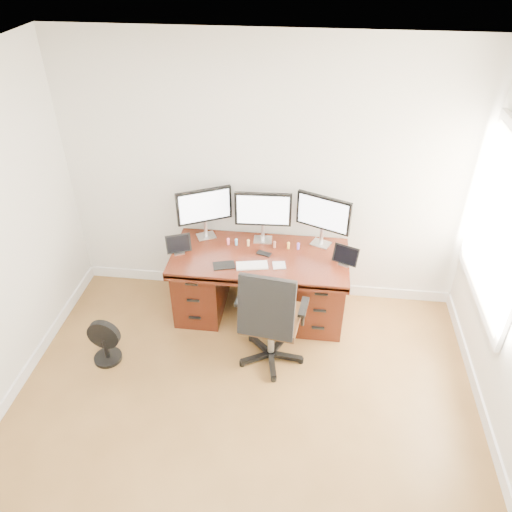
# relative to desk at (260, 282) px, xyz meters

# --- Properties ---
(ground) EXTENTS (4.50, 4.50, 0.00)m
(ground) POSITION_rel_desk_xyz_m (0.00, -1.83, -0.40)
(ground) COLOR brown
(ground) RESTS_ON ground
(back_wall) EXTENTS (4.00, 0.10, 2.70)m
(back_wall) POSITION_rel_desk_xyz_m (0.00, 0.42, 0.95)
(back_wall) COLOR white
(back_wall) RESTS_ON ground
(desk) EXTENTS (1.70, 0.80, 0.75)m
(desk) POSITION_rel_desk_xyz_m (0.00, 0.00, 0.00)
(desk) COLOR #42180D
(desk) RESTS_ON ground
(office_chair) EXTENTS (0.65, 0.65, 1.09)m
(office_chair) POSITION_rel_desk_xyz_m (0.17, -0.68, -0.04)
(office_chair) COLOR black
(office_chair) RESTS_ON ground
(floor_fan) EXTENTS (0.31, 0.26, 0.45)m
(floor_fan) POSITION_rel_desk_xyz_m (-1.34, -0.83, -0.19)
(floor_fan) COLOR black
(floor_fan) RESTS_ON ground
(monitor_left) EXTENTS (0.51, 0.28, 0.53)m
(monitor_left) POSITION_rel_desk_xyz_m (-0.58, 0.24, 0.68)
(monitor_left) COLOR silver
(monitor_left) RESTS_ON desk
(monitor_center) EXTENTS (0.55, 0.15, 0.53)m
(monitor_center) POSITION_rel_desk_xyz_m (0.00, 0.24, 0.68)
(monitor_center) COLOR silver
(monitor_center) RESTS_ON desk
(monitor_right) EXTENTS (0.52, 0.25, 0.53)m
(monitor_right) POSITION_rel_desk_xyz_m (0.58, 0.24, 0.68)
(monitor_right) COLOR silver
(monitor_right) RESTS_ON desk
(tablet_left) EXTENTS (0.25, 0.16, 0.19)m
(tablet_left) POSITION_rel_desk_xyz_m (-0.78, -0.08, 0.43)
(tablet_left) COLOR silver
(tablet_left) RESTS_ON desk
(tablet_right) EXTENTS (0.25, 0.16, 0.19)m
(tablet_right) POSITION_rel_desk_xyz_m (0.81, -0.08, 0.43)
(tablet_right) COLOR silver
(tablet_right) RESTS_ON desk
(keyboard) EXTENTS (0.31, 0.18, 0.01)m
(keyboard) POSITION_rel_desk_xyz_m (-0.05, -0.22, 0.36)
(keyboard) COLOR white
(keyboard) RESTS_ON desk
(trackpad) EXTENTS (0.14, 0.14, 0.01)m
(trackpad) POSITION_rel_desk_xyz_m (0.20, -0.18, 0.35)
(trackpad) COLOR #B9BBC0
(trackpad) RESTS_ON desk
(drawing_tablet) EXTENTS (0.23, 0.18, 0.01)m
(drawing_tablet) POSITION_rel_desk_xyz_m (-0.31, -0.24, 0.35)
(drawing_tablet) COLOR black
(drawing_tablet) RESTS_ON desk
(phone) EXTENTS (0.15, 0.11, 0.01)m
(phone) POSITION_rel_desk_xyz_m (0.04, -0.00, 0.35)
(phone) COLOR black
(phone) RESTS_ON desk
(figurine_pink) EXTENTS (0.03, 0.03, 0.07)m
(figurine_pink) POSITION_rel_desk_xyz_m (-0.33, 0.12, 0.39)
(figurine_pink) COLOR #DF6088
(figurine_pink) RESTS_ON desk
(figurine_blue) EXTENTS (0.03, 0.03, 0.07)m
(figurine_blue) POSITION_rel_desk_xyz_m (-0.25, 0.12, 0.39)
(figurine_blue) COLOR #69ABE7
(figurine_blue) RESTS_ON desk
(figurine_yellow) EXTENTS (0.03, 0.03, 0.07)m
(figurine_yellow) POSITION_rel_desk_xyz_m (-0.13, 0.12, 0.39)
(figurine_yellow) COLOR tan
(figurine_yellow) RESTS_ON desk
(figurine_brown) EXTENTS (0.03, 0.03, 0.07)m
(figurine_brown) POSITION_rel_desk_xyz_m (0.13, 0.12, 0.39)
(figurine_brown) COLOR #985E4F
(figurine_brown) RESTS_ON desk
(figurine_orange) EXTENTS (0.03, 0.03, 0.07)m
(figurine_orange) POSITION_rel_desk_xyz_m (0.26, 0.12, 0.39)
(figurine_orange) COLOR #F1B544
(figurine_orange) RESTS_ON desk
(figurine_purple) EXTENTS (0.03, 0.03, 0.07)m
(figurine_purple) POSITION_rel_desk_xyz_m (0.36, 0.12, 0.39)
(figurine_purple) COLOR #8559DF
(figurine_purple) RESTS_ON desk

